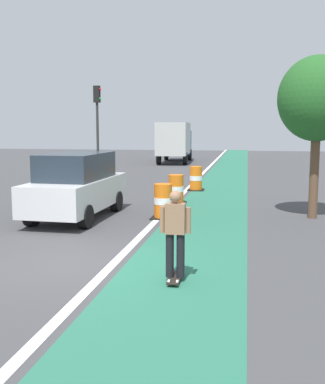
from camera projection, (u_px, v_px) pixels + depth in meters
The scene contains 11 objects.
ground_plane at pixel (70, 264), 9.73m from camera, with size 100.00×100.00×0.00m, color #424244.
bike_lane_strip at pixel (219, 191), 21.00m from camera, with size 2.50×80.00×0.01m, color #286B51.
lane_divider_stripe at pixel (186, 190), 21.27m from camera, with size 0.20×80.00×0.01m, color silver.
skateboarder_on_lane at pixel (175, 233), 8.50m from camera, with size 0.57×0.80×1.69m.
parked_suv_nearest at pixel (77, 185), 14.54m from camera, with size 2.03×4.65×2.04m.
traffic_barrel_front at pixel (163, 202), 14.52m from camera, with size 0.73×0.73×1.09m.
traffic_barrel_mid at pixel (176, 190), 17.35m from camera, with size 0.73×0.73×1.09m.
traffic_barrel_back at pixel (196, 179), 21.10m from camera, with size 0.73×0.73×1.09m.
delivery_truck_down_block at pixel (175, 140), 37.94m from camera, with size 2.70×7.71×3.23m.
traffic_light_corner at pixel (97, 115), 25.66m from camera, with size 0.41×0.32×5.10m.
street_tree_sidewalk at pixel (317, 100), 14.17m from camera, with size 2.40×2.40×5.00m.
Camera 1 is at (3.59, -8.94, 2.81)m, focal length 43.60 mm.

